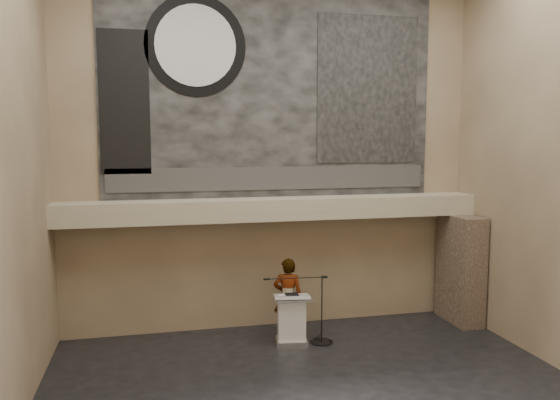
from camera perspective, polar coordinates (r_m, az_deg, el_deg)
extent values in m
plane|color=black|center=(10.37, 4.31, -19.86)|extent=(10.00, 10.00, 0.00)
cube|color=#77644C|center=(13.18, -0.80, 4.92)|extent=(10.00, 0.02, 8.50)
cube|color=#77644C|center=(5.65, 17.03, 2.76)|extent=(10.00, 0.02, 8.50)
cube|color=#77644C|center=(9.13, -26.97, 3.61)|extent=(0.02, 8.00, 8.50)
cube|color=tan|center=(12.89, -0.41, -0.91)|extent=(10.00, 0.80, 0.50)
cylinder|color=#B2893D|center=(12.62, -7.46, -2.40)|extent=(0.04, 0.04, 0.06)
cylinder|color=#B2893D|center=(13.43, 7.57, -1.88)|extent=(0.04, 0.04, 0.06)
cube|color=black|center=(13.20, -0.78, 11.22)|extent=(8.00, 0.05, 5.00)
cube|color=#2F2F2F|center=(13.14, -0.73, 2.29)|extent=(7.76, 0.02, 0.55)
cylinder|color=black|center=(13.01, -8.81, 15.65)|extent=(2.30, 0.02, 2.30)
cylinder|color=silver|center=(12.99, -8.80, 15.67)|extent=(1.84, 0.02, 1.84)
cube|color=black|center=(13.88, 9.17, 11.31)|extent=(2.60, 0.02, 3.60)
cube|color=black|center=(12.84, -15.95, 9.77)|extent=(1.10, 0.02, 3.20)
cube|color=#45362B|center=(14.52, 18.34, -6.83)|extent=(0.60, 1.40, 2.70)
cube|color=silver|center=(12.78, 1.19, -14.46)|extent=(0.77, 0.63, 0.08)
cube|color=white|center=(12.60, 1.19, -12.25)|extent=(0.67, 0.51, 0.96)
cube|color=white|center=(12.43, 1.22, -10.05)|extent=(0.86, 0.67, 0.14)
cube|color=black|center=(12.40, 1.25, -9.86)|extent=(0.29, 0.24, 0.04)
cube|color=white|center=(12.37, 0.55, -9.97)|extent=(0.33, 0.37, 0.00)
imported|color=silver|center=(12.84, 0.84, -10.16)|extent=(0.79, 0.64, 1.86)
cylinder|color=black|center=(12.82, 4.36, -14.55)|extent=(0.52, 0.52, 0.02)
cylinder|color=black|center=(12.56, 4.39, -11.29)|extent=(0.03, 0.03, 1.55)
cylinder|color=black|center=(12.25, 1.53, -8.16)|extent=(1.39, 0.15, 0.02)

